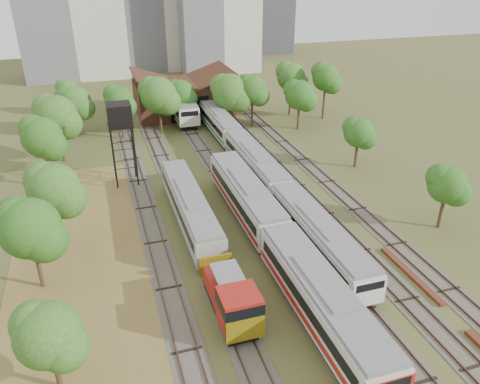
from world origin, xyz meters
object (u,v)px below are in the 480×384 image
object	(u,v)px
shunter_locomotive	(233,300)
water_tower	(119,117)
railcar_red_set	(277,241)
railcar_green_set	(255,164)

from	to	relation	value
shunter_locomotive	water_tower	xyz separation A→B (m)	(-5.28, 27.01, 6.47)
railcar_red_set	shunter_locomotive	distance (m)	8.62
water_tower	railcar_red_set	bearing A→B (deg)	-61.57
railcar_red_set	railcar_green_set	xyz separation A→B (m)	(4.00, 17.25, -0.23)
shunter_locomotive	railcar_green_set	bearing A→B (deg)	66.88
railcar_red_set	shunter_locomotive	bearing A→B (deg)	-134.17
railcar_green_set	shunter_locomotive	bearing A→B (deg)	-113.12
railcar_green_set	shunter_locomotive	distance (m)	25.47
railcar_red_set	shunter_locomotive	size ratio (longest dim) A/B	4.27
water_tower	railcar_green_set	bearing A→B (deg)	-13.22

